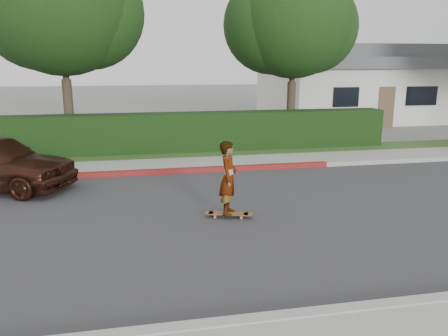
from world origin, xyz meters
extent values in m
plane|color=slate|center=(0.00, 0.00, 0.00)|extent=(120.00, 120.00, 0.00)
cube|color=#2D2D30|center=(0.00, 0.00, 0.01)|extent=(60.00, 8.00, 0.01)
cube|color=#9E9E99|center=(0.00, 4.10, 0.07)|extent=(60.00, 0.20, 0.15)
cube|color=maroon|center=(-5.00, 4.10, 0.08)|extent=(12.00, 0.21, 0.15)
cube|color=gray|center=(0.00, 5.00, 0.06)|extent=(60.00, 1.60, 0.12)
cube|color=#2D4C1E|center=(0.00, 6.60, 0.05)|extent=(60.00, 1.60, 0.10)
cube|color=black|center=(-3.00, 7.20, 0.75)|extent=(15.00, 1.00, 1.50)
cylinder|color=#33261C|center=(-7.50, 8.50, 1.35)|extent=(0.36, 0.36, 2.70)
cylinder|color=#33261C|center=(-7.50, 8.50, 3.38)|extent=(0.24, 0.24, 2.25)
sphere|color=black|center=(-7.50, 8.50, 5.40)|extent=(5.20, 5.20, 5.20)
sphere|color=black|center=(-8.30, 8.90, 5.20)|extent=(4.42, 4.42, 4.42)
sphere|color=black|center=(-6.60, 8.80, 5.10)|extent=(4.16, 4.16, 4.16)
cylinder|color=#33261C|center=(1.50, 9.00, 1.26)|extent=(0.36, 0.36, 2.52)
cylinder|color=#33261C|center=(1.50, 9.00, 3.15)|extent=(0.24, 0.24, 2.10)
sphere|color=black|center=(1.50, 9.00, 5.04)|extent=(4.80, 4.80, 4.80)
sphere|color=black|center=(0.70, 9.40, 4.84)|extent=(4.08, 4.08, 4.08)
sphere|color=black|center=(2.40, 9.30, 4.74)|extent=(3.84, 3.84, 3.84)
cube|color=beige|center=(8.00, 16.00, 1.50)|extent=(10.00, 8.00, 3.00)
cube|color=#4C4C51|center=(8.00, 16.00, 3.30)|extent=(10.60, 8.60, 0.60)
cube|color=#4C4C51|center=(8.00, 16.00, 3.90)|extent=(8.40, 6.40, 0.80)
cube|color=black|center=(5.50, 11.98, 1.60)|extent=(1.40, 0.06, 1.00)
cube|color=black|center=(9.80, 11.98, 1.60)|extent=(1.80, 0.06, 1.00)
cube|color=brown|center=(7.80, 11.98, 1.05)|extent=(0.90, 0.06, 2.10)
cylinder|color=#D6653A|center=(-3.38, -0.06, 0.04)|extent=(0.06, 0.05, 0.06)
cylinder|color=#D6653A|center=(-3.34, 0.10, 0.04)|extent=(0.06, 0.05, 0.06)
cylinder|color=#D6653A|center=(-2.84, -0.22, 0.04)|extent=(0.06, 0.05, 0.06)
cylinder|color=#D6653A|center=(-2.79, -0.06, 0.04)|extent=(0.06, 0.05, 0.06)
cube|color=silver|center=(-3.36, 0.02, 0.08)|extent=(0.09, 0.18, 0.02)
cube|color=silver|center=(-2.82, -0.14, 0.08)|extent=(0.09, 0.18, 0.02)
cube|color=brown|center=(-3.09, -0.06, 0.10)|extent=(0.88, 0.44, 0.02)
cylinder|color=brown|center=(-3.50, 0.06, 0.10)|extent=(0.26, 0.26, 0.02)
cylinder|color=brown|center=(-2.68, -0.18, 0.10)|extent=(0.26, 0.26, 0.02)
imported|color=white|center=(-3.09, -0.06, 0.90)|extent=(0.57, 0.68, 1.59)
camera|label=1|loc=(-4.90, -8.86, 3.28)|focal=35.00mm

